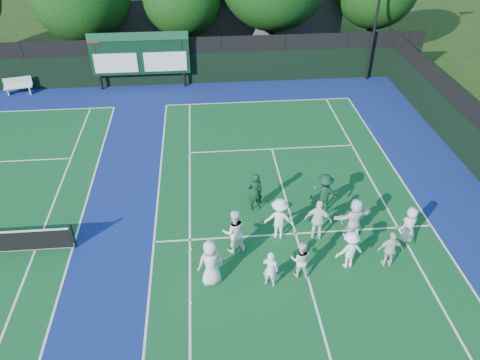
{
  "coord_description": "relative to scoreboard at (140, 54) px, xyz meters",
  "views": [
    {
      "loc": [
        -3.38,
        -12.51,
        12.19
      ],
      "look_at": [
        -2.0,
        3.0,
        1.3
      ],
      "focal_mm": 35.0,
      "sensor_mm": 36.0,
      "label": 1
    }
  ],
  "objects": [
    {
      "name": "ground",
      "position": [
        7.01,
        -15.59,
        -2.19
      ],
      "size": [
        120.0,
        120.0,
        0.0
      ],
      "primitive_type": "plane",
      "color": "#1B330E",
      "rests_on": "ground"
    },
    {
      "name": "court_apron",
      "position": [
        1.01,
        -14.59,
        -2.19
      ],
      "size": [
        34.0,
        32.0,
        0.01
      ],
      "primitive_type": "cube",
      "color": "navy",
      "rests_on": "ground"
    },
    {
      "name": "near_court",
      "position": [
        7.01,
        -14.59,
        -2.18
      ],
      "size": [
        11.05,
        23.85,
        0.01
      ],
      "color": "#105122",
      "rests_on": "ground"
    },
    {
      "name": "back_fence",
      "position": [
        1.01,
        0.41,
        -0.83
      ],
      "size": [
        34.0,
        0.08,
        3.0
      ],
      "color": "black",
      "rests_on": "ground"
    },
    {
      "name": "scoreboard",
      "position": [
        0.0,
        0.0,
        0.0
      ],
      "size": [
        6.0,
        0.21,
        3.55
      ],
      "color": "black",
      "rests_on": "ground"
    },
    {
      "name": "clubhouse",
      "position": [
        5.01,
        8.41,
        -0.19
      ],
      "size": [
        18.0,
        6.0,
        4.0
      ],
      "primitive_type": "cube",
      "color": "#5A5A5F",
      "rests_on": "ground"
    },
    {
      "name": "bench",
      "position": [
        -7.55,
        -0.21,
        -1.64
      ],
      "size": [
        1.69,
        0.8,
        1.03
      ],
      "color": "silver",
      "rests_on": "ground"
    },
    {
      "name": "tennis_ball_0",
      "position": [
        2.96,
        -17.7,
        -2.16
      ],
      "size": [
        0.07,
        0.07,
        0.07
      ],
      "primitive_type": "sphere",
      "color": "#D3E41A",
      "rests_on": "ground"
    },
    {
      "name": "tennis_ball_1",
      "position": [
        8.46,
        -11.64,
        -2.16
      ],
      "size": [
        0.07,
        0.07,
        0.07
      ],
      "primitive_type": "sphere",
      "color": "#D3E41A",
      "rests_on": "ground"
    },
    {
      "name": "tennis_ball_2",
      "position": [
        10.4,
        -14.82,
        -2.16
      ],
      "size": [
        0.07,
        0.07,
        0.07
      ],
      "primitive_type": "sphere",
      "color": "#D3E41A",
      "rests_on": "ground"
    },
    {
      "name": "tennis_ball_3",
      "position": [
        2.97,
        -15.11,
        -2.16
      ],
      "size": [
        0.07,
        0.07,
        0.07
      ],
      "primitive_type": "sphere",
      "color": "#D3E41A",
      "rests_on": "ground"
    },
    {
      "name": "tennis_ball_4",
      "position": [
        9.07,
        -14.46,
        -2.16
      ],
      "size": [
        0.07,
        0.07,
        0.07
      ],
      "primitive_type": "sphere",
      "color": "#D3E41A",
      "rests_on": "ground"
    },
    {
      "name": "tennis_ball_5",
      "position": [
        8.98,
        -14.16,
        -2.16
      ],
      "size": [
        0.07,
        0.07,
        0.07
      ],
      "primitive_type": "sphere",
      "color": "#D3E41A",
      "rests_on": "ground"
    },
    {
      "name": "player_front_0",
      "position": [
        3.65,
        -16.78,
        -1.28
      ],
      "size": [
        1.01,
        0.79,
        1.81
      ],
      "primitive_type": "imported",
      "rotation": [
        0.0,
        0.0,
        3.41
      ],
      "color": "white",
      "rests_on": "ground"
    },
    {
      "name": "player_front_1",
      "position": [
        5.64,
        -17.08,
        -1.45
      ],
      "size": [
        0.64,
        0.55,
        1.48
      ],
      "primitive_type": "imported",
      "rotation": [
        0.0,
        0.0,
        2.71
      ],
      "color": "white",
      "rests_on": "ground"
    },
    {
      "name": "player_front_2",
      "position": [
        6.74,
        -16.72,
        -1.45
      ],
      "size": [
        0.83,
        0.71,
        1.48
      ],
      "primitive_type": "imported",
      "rotation": [
        0.0,
        0.0,
        2.92
      ],
      "color": "white",
      "rests_on": "ground"
    },
    {
      "name": "player_front_3",
      "position": [
        8.54,
        -16.44,
        -1.42
      ],
      "size": [
        1.09,
        0.75,
        1.54
      ],
      "primitive_type": "imported",
      "rotation": [
        0.0,
        0.0,
        3.33
      ],
      "color": "white",
      "rests_on": "ground"
    },
    {
      "name": "player_front_4",
      "position": [
        9.98,
        -16.53,
        -1.44
      ],
      "size": [
        0.9,
        0.42,
        1.51
      ],
      "primitive_type": "imported",
      "rotation": [
        0.0,
        0.0,
        3.08
      ],
      "color": "silver",
      "rests_on": "ground"
    },
    {
      "name": "player_back_0",
      "position": [
        4.56,
        -15.25,
        -1.28
      ],
      "size": [
        0.97,
        0.8,
        1.83
      ],
      "primitive_type": "imported",
      "rotation": [
        0.0,
        0.0,
        3.27
      ],
      "color": "white",
      "rests_on": "ground"
    },
    {
      "name": "player_back_1",
      "position": [
        6.32,
        -14.66,
        -1.31
      ],
      "size": [
        1.25,
        0.89,
        1.76
      ],
      "primitive_type": "imported",
      "rotation": [
        0.0,
        0.0,
        2.91
      ],
      "color": "white",
      "rests_on": "ground"
    },
    {
      "name": "player_back_2",
      "position": [
        7.78,
        -14.85,
        -1.32
      ],
      "size": [
        1.1,
        0.74,
        1.74
      ],
      "primitive_type": "imported",
      "rotation": [
        0.0,
        0.0,
        2.8
      ],
      "color": "white",
      "rests_on": "ground"
    },
    {
      "name": "player_back_3",
      "position": [
        9.17,
        -14.86,
        -1.33
      ],
      "size": [
        1.67,
        0.86,
        1.72
      ],
      "primitive_type": "imported",
      "rotation": [
        0.0,
        0.0,
        3.37
      ],
      "color": "white",
      "rests_on": "ground"
    },
    {
      "name": "player_back_4",
      "position": [
        11.17,
        -15.3,
        -1.43
      ],
      "size": [
        0.87,
        0.73,
        1.52
      ],
      "primitive_type": "imported",
      "rotation": [
        0.0,
        0.0,
        3.53
      ],
      "color": "white",
      "rests_on": "ground"
    },
    {
      "name": "coach_left",
      "position": [
        5.6,
        -12.89,
        -1.32
      ],
      "size": [
        0.7,
        0.52,
        1.75
      ],
      "primitive_type": "imported",
      "rotation": [
        0.0,
        0.0,
        3.31
      ],
      "color": "#0E351C",
      "rests_on": "ground"
    },
    {
      "name": "coach_right",
      "position": [
        8.4,
        -13.21,
        -1.32
      ],
      "size": [
        1.17,
        0.72,
        1.75
      ],
      "primitive_type": "imported",
      "rotation": [
        0.0,
        0.0,
        3.07
      ],
      "color": "#0F3720",
      "rests_on": "ground"
    }
  ]
}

